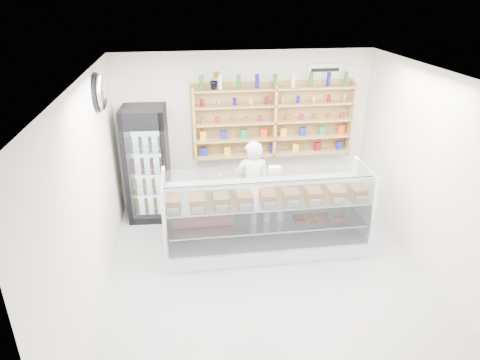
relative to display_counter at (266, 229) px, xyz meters
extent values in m
plane|color=#A8A8AD|center=(-0.08, -0.78, -0.36)|extent=(5.00, 5.00, 0.00)
plane|color=white|center=(-0.08, -0.78, 2.44)|extent=(5.00, 5.00, 0.00)
plane|color=silver|center=(-0.08, 1.72, 1.04)|extent=(4.50, 0.00, 4.50)
plane|color=silver|center=(-0.08, -3.28, 1.04)|extent=(4.50, 0.00, 4.50)
plane|color=silver|center=(-2.33, -0.78, 1.04)|extent=(0.00, 5.00, 5.00)
plane|color=silver|center=(2.17, -0.78, 1.04)|extent=(0.00, 5.00, 5.00)
cube|color=white|center=(0.00, -0.01, -0.24)|extent=(3.05, 0.86, 0.25)
cube|color=white|center=(0.00, 0.39, 0.21)|extent=(3.05, 0.05, 0.64)
cube|color=silver|center=(0.00, -0.01, 0.16)|extent=(2.92, 0.76, 0.02)
cube|color=silver|center=(0.00, -0.01, 0.53)|extent=(2.98, 0.79, 0.02)
cube|color=silver|center=(0.00, -0.43, 0.42)|extent=(2.98, 0.12, 1.06)
cube|color=silver|center=(0.00, -0.06, 0.96)|extent=(2.98, 0.60, 0.01)
imported|color=silver|center=(-0.10, 0.69, 0.42)|extent=(0.58, 0.39, 1.56)
cube|color=black|center=(-1.81, 1.36, 0.63)|extent=(0.75, 0.73, 1.98)
cube|color=#38053B|center=(-1.79, 1.03, 1.47)|extent=(0.70, 0.07, 0.28)
cube|color=silver|center=(-1.79, 1.01, 0.54)|extent=(0.60, 0.04, 1.57)
cube|color=#AB7D50|center=(-0.98, 1.56, 1.23)|extent=(0.04, 0.28, 1.33)
cube|color=#AB7D50|center=(0.42, 1.56, 1.23)|extent=(0.04, 0.28, 1.33)
cube|color=#AB7D50|center=(1.82, 1.56, 1.23)|extent=(0.04, 0.28, 1.33)
cube|color=#AB7D50|center=(0.42, 1.56, 0.64)|extent=(2.80, 0.28, 0.03)
cube|color=#AB7D50|center=(0.42, 1.56, 0.94)|extent=(2.80, 0.28, 0.03)
cube|color=#AB7D50|center=(0.42, 1.56, 1.24)|extent=(2.80, 0.28, 0.03)
cube|color=#AB7D50|center=(0.42, 1.56, 1.54)|extent=(2.80, 0.28, 0.03)
cube|color=#AB7D50|center=(0.42, 1.56, 1.82)|extent=(2.80, 0.28, 0.03)
imported|color=#1E6626|center=(-0.61, 1.56, 1.99)|extent=(0.18, 0.15, 0.31)
ellipsoid|color=silver|center=(-2.25, 0.42, 2.09)|extent=(0.15, 0.50, 0.50)
cube|color=white|center=(1.32, 1.69, 2.09)|extent=(0.62, 0.03, 0.20)
camera|label=1|loc=(-1.17, -5.57, 3.38)|focal=32.00mm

